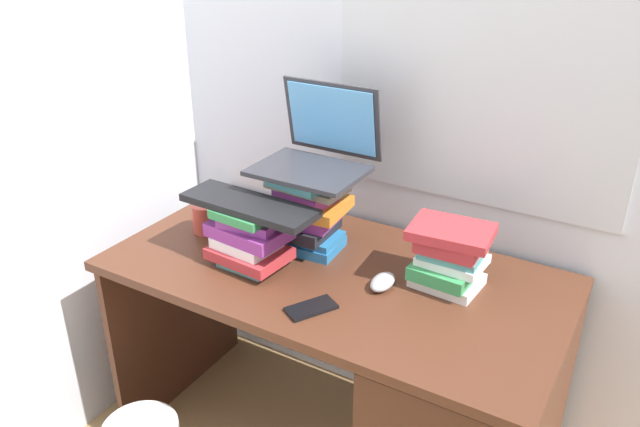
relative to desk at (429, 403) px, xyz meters
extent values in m
cube|color=silver|center=(-0.34, 0.42, 0.90)|extent=(6.00, 0.05, 2.60)
cube|color=silver|center=(-0.07, 0.39, 0.89)|extent=(0.90, 0.01, 0.80)
cube|color=silver|center=(-1.21, 0.03, 0.90)|extent=(0.05, 6.00, 2.60)
cube|color=#4C2819|center=(-0.34, 0.03, 0.32)|extent=(1.36, 0.70, 0.03)
cube|color=#4C2819|center=(-1.01, 0.03, -0.05)|extent=(0.02, 0.64, 0.71)
cube|color=#2672B2|center=(-0.47, 0.10, 0.35)|extent=(0.21, 0.16, 0.03)
cube|color=#2672B2|center=(-0.48, 0.10, 0.38)|extent=(0.20, 0.14, 0.02)
cube|color=black|center=(-0.48, 0.10, 0.41)|extent=(0.17, 0.19, 0.04)
cube|color=#8C338C|center=(-0.48, 0.11, 0.45)|extent=(0.18, 0.17, 0.04)
cube|color=orange|center=(-0.47, 0.11, 0.48)|extent=(0.21, 0.20, 0.03)
cube|color=#8C338C|center=(-0.48, 0.10, 0.52)|extent=(0.18, 0.14, 0.04)
cube|color=gray|center=(-0.48, 0.10, 0.55)|extent=(0.24, 0.14, 0.02)
cube|color=teal|center=(-0.48, 0.10, 0.58)|extent=(0.19, 0.19, 0.03)
cube|color=teal|center=(-0.57, -0.05, 0.35)|extent=(0.17, 0.18, 0.02)
cube|color=#B22D33|center=(-0.57, -0.08, 0.37)|extent=(0.24, 0.18, 0.03)
cube|color=white|center=(-0.59, -0.07, 0.41)|extent=(0.19, 0.15, 0.03)
cube|color=#8C338C|center=(-0.58, -0.06, 0.44)|extent=(0.25, 0.18, 0.04)
cube|color=#8C338C|center=(-0.57, -0.06, 0.48)|extent=(0.18, 0.14, 0.03)
cube|color=#338C4C|center=(-0.58, -0.07, 0.51)|extent=(0.18, 0.15, 0.03)
cube|color=white|center=(-0.02, 0.12, 0.35)|extent=(0.19, 0.16, 0.03)
cube|color=#338C4C|center=(-0.03, 0.12, 0.39)|extent=(0.18, 0.19, 0.04)
cube|color=white|center=(-0.01, 0.12, 0.42)|extent=(0.18, 0.15, 0.02)
cube|color=teal|center=(-0.02, 0.13, 0.44)|extent=(0.17, 0.14, 0.02)
cube|color=#B22D33|center=(-0.02, 0.12, 0.47)|extent=(0.17, 0.15, 0.04)
cube|color=#B22D33|center=(-0.03, 0.12, 0.50)|extent=(0.24, 0.18, 0.03)
cube|color=#2D2D33|center=(-0.47, 0.10, 0.60)|extent=(0.32, 0.24, 0.01)
cube|color=#2D2D33|center=(-0.47, 0.24, 0.72)|extent=(0.32, 0.05, 0.23)
cube|color=#59A5E5|center=(-0.47, 0.24, 0.73)|extent=(0.29, 0.04, 0.21)
cube|color=black|center=(-0.57, -0.07, 0.53)|extent=(0.42, 0.15, 0.02)
ellipsoid|color=#A5A8AD|center=(-0.17, 0.01, 0.35)|extent=(0.06, 0.10, 0.04)
cylinder|color=#B23F33|center=(-0.83, 0.03, 0.38)|extent=(0.08, 0.08, 0.10)
torus|color=#B23F33|center=(-0.78, 0.03, 0.39)|extent=(0.05, 0.01, 0.05)
cube|color=black|center=(-0.29, -0.18, 0.34)|extent=(0.12, 0.15, 0.01)
camera|label=1|loc=(0.45, -1.39, 1.31)|focal=35.54mm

